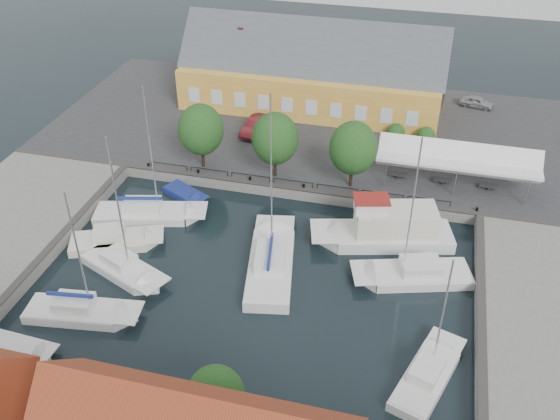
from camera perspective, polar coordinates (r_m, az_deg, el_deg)
name	(u,v)px	position (r m, az deg, el deg)	size (l,w,h in m)	color
ground	(261,269)	(48.35, -1.78, -5.37)	(140.00, 140.00, 0.00)	black
north_quay	(320,130)	(66.87, 3.65, 7.29)	(56.00, 26.00, 1.00)	#2D2D30
quay_edge_fittings	(276,223)	(51.31, -0.32, -1.17)	(56.00, 24.72, 0.40)	#383533
warehouse	(308,74)	(70.47, 2.54, 12.32)	(28.56, 14.00, 9.55)	gold
tent_canopy	(458,159)	(57.11, 15.98, 4.51)	(14.00, 4.00, 2.83)	white
quay_trees	(275,139)	(55.71, -0.46, 6.55)	(18.20, 4.20, 6.30)	black
car_silver	(477,102)	(73.78, 17.55, 9.41)	(1.49, 3.70, 1.26)	#A6A9AE
car_red	(256,126)	(64.84, -2.23, 7.70)	(1.67, 4.80, 1.58)	maroon
center_sailboat	(271,264)	(48.16, -0.83, -4.98)	(5.21, 11.25, 14.68)	white
trawler	(388,231)	(51.17, 9.80, -1.93)	(11.93, 6.17, 5.00)	white
east_boat_a	(414,276)	(48.32, 12.17, -5.92)	(9.40, 5.46, 12.67)	white
east_boat_c	(427,378)	(41.38, 13.28, -14.69)	(4.60, 7.82, 9.81)	white
west_boat_a	(148,215)	(54.85, -11.99, -0.41)	(9.99, 5.01, 12.70)	white
west_boat_b	(115,242)	(52.24, -14.88, -2.87)	(7.86, 5.19, 10.41)	silver
west_boat_c	(123,270)	(49.27, -14.12, -5.33)	(8.05, 5.38, 10.63)	white
west_boat_d	(81,313)	(46.41, -17.73, -8.98)	(8.48, 3.57, 11.06)	white
launch_sw	(15,351)	(45.55, -23.05, -11.74)	(5.65, 2.37, 0.98)	white
launch_nw	(185,195)	(57.21, -8.66, 1.37)	(4.85, 3.69, 0.88)	navy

